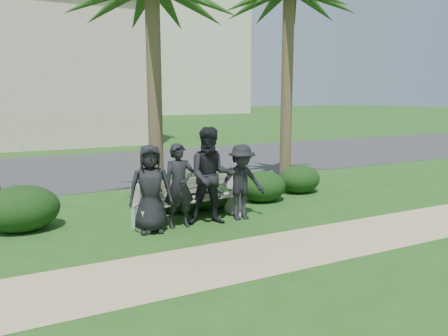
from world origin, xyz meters
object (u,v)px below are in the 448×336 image
Objects in this scene: park_bench at (190,203)px; man_a at (150,189)px; man_b at (179,186)px; man_d at (241,182)px; man_c at (211,176)px.

man_a reaches higher than park_bench.
man_d is at bearing 5.16° from man_b.
man_d is at bearing -27.15° from park_bench.
man_c reaches higher than man_d.
man_a is at bearing -166.66° from man_b.
park_bench is 0.63m from man_b.
park_bench is 1.25× the size of man_c.
man_a is 1.22m from man_c.
park_bench is 1.11m from man_d.
man_a is 1.90m from man_d.
man_b is (0.58, 0.06, -0.01)m from man_a.
man_b reaches higher than park_bench.
park_bench is 0.75m from man_c.
man_a is 0.58m from man_b.
man_a is at bearing -163.21° from man_c.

